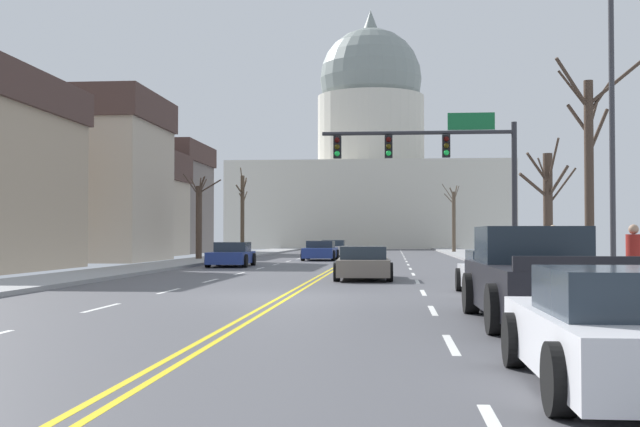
% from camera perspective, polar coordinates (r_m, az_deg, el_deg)
% --- Properties ---
extents(ground, '(20.00, 180.00, 0.20)m').
position_cam_1_polar(ground, '(20.37, -2.47, -5.84)').
color(ground, '#4B4B51').
extents(signal_gantry, '(7.91, 0.41, 6.40)m').
position_cam_1_polar(signal_gantry, '(33.49, 8.60, 3.95)').
color(signal_gantry, '#28282D').
rests_on(signal_gantry, ground).
extents(street_lamp_right, '(2.49, 0.24, 7.92)m').
position_cam_1_polar(street_lamp_right, '(21.82, 18.96, 7.27)').
color(street_lamp_right, '#333338').
rests_on(street_lamp_right, ground).
extents(capitol_building, '(32.94, 21.26, 29.89)m').
position_cam_1_polar(capitol_building, '(101.76, 3.59, 2.96)').
color(capitol_building, beige).
rests_on(capitol_building, ground).
extents(sedan_near_00, '(2.10, 4.61, 1.16)m').
position_cam_1_polar(sedan_near_00, '(28.54, 3.06, -3.53)').
color(sedan_near_00, '#6B6056').
rests_on(sedan_near_00, ground).
extents(sedan_near_01, '(2.07, 4.71, 1.16)m').
position_cam_1_polar(sedan_near_01, '(21.43, 12.54, -4.16)').
color(sedan_near_01, silver).
rests_on(sedan_near_01, ground).
extents(pickup_truck_near_02, '(2.37, 5.80, 1.71)m').
position_cam_1_polar(pickup_truck_near_02, '(14.97, 15.07, -4.50)').
color(pickup_truck_near_02, black).
rests_on(pickup_truck_near_02, ground).
extents(sedan_near_03, '(2.01, 4.21, 1.22)m').
position_cam_1_polar(sedan_near_03, '(8.72, 20.63, -7.87)').
color(sedan_near_03, silver).
rests_on(sedan_near_03, ground).
extents(sedan_oncoming_00, '(2.09, 4.30, 1.20)m').
position_cam_1_polar(sedan_oncoming_00, '(40.53, -6.23, -2.93)').
color(sedan_oncoming_00, navy).
rests_on(sedan_oncoming_00, ground).
extents(sedan_oncoming_01, '(2.10, 4.56, 1.20)m').
position_cam_1_polar(sedan_oncoming_01, '(50.41, 0.03, -2.66)').
color(sedan_oncoming_01, navy).
rests_on(sedan_oncoming_01, ground).
extents(sedan_oncoming_02, '(2.13, 4.27, 1.19)m').
position_cam_1_polar(sedan_oncoming_02, '(60.75, 0.95, -2.47)').
color(sedan_oncoming_02, silver).
rests_on(sedan_oncoming_02, ground).
extents(flank_building_00, '(10.20, 8.86, 10.00)m').
position_cam_1_polar(flank_building_00, '(51.23, -16.77, 2.46)').
color(flank_building_00, '#B2A38E').
rests_on(flank_building_00, ground).
extents(flank_building_02, '(10.44, 10.01, 9.42)m').
position_cam_1_polar(flank_building_02, '(71.85, -12.21, 1.06)').
color(flank_building_02, slate).
rests_on(flank_building_02, ground).
extents(flank_building_03, '(9.78, 8.71, 7.81)m').
position_cam_1_polar(flank_building_03, '(62.88, -14.20, 0.71)').
color(flank_building_03, '#B2A38E').
rests_on(flank_building_03, ground).
extents(bare_tree_00, '(2.33, 1.29, 6.18)m').
position_cam_1_polar(bare_tree_00, '(23.27, 18.41, 3.00)').
color(bare_tree_00, '#423328').
rests_on(bare_tree_00, ground).
extents(bare_tree_01, '(2.37, 2.55, 5.10)m').
position_cam_1_polar(bare_tree_01, '(49.51, -8.49, -0.38)').
color(bare_tree_01, '#423328').
rests_on(bare_tree_01, ground).
extents(bare_tree_02, '(1.42, 2.53, 5.89)m').
position_cam_1_polar(bare_tree_02, '(70.58, 9.37, -0.33)').
color(bare_tree_02, brown).
rests_on(bare_tree_02, ground).
extents(bare_tree_03, '(1.04, 3.06, 6.55)m').
position_cam_1_polar(bare_tree_03, '(61.11, -5.47, 0.18)').
color(bare_tree_03, '#4C3D2D').
rests_on(bare_tree_03, ground).
extents(bare_tree_04, '(2.15, 1.28, 4.82)m').
position_cam_1_polar(bare_tree_04, '(30.26, 15.71, 0.31)').
color(bare_tree_04, '#423328').
rests_on(bare_tree_04, ground).
extents(pedestrian_00, '(0.35, 0.34, 1.65)m').
position_cam_1_polar(pedestrian_00, '(19.25, 21.18, -2.90)').
color(pedestrian_00, '#4C4238').
rests_on(pedestrian_00, ground).
extents(pedestrian_01, '(0.35, 0.34, 1.72)m').
position_cam_1_polar(pedestrian_01, '(26.00, 16.05, -2.47)').
color(pedestrian_01, '#33333D').
rests_on(pedestrian_01, ground).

